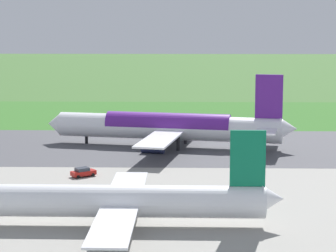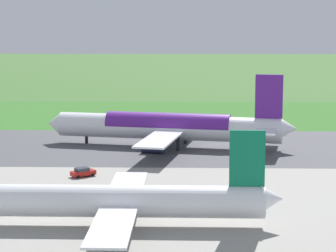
{
  "view_description": "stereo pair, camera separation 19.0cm",
  "coord_description": "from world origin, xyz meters",
  "px_view_note": "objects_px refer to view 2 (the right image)",
  "views": [
    {
      "loc": [
        6.09,
        142.98,
        26.81
      ],
      "look_at": [
        9.55,
        0.0,
        4.5
      ],
      "focal_mm": 73.03,
      "sensor_mm": 36.0,
      "label": 1
    },
    {
      "loc": [
        5.9,
        142.98,
        26.81
      ],
      "look_at": [
        9.55,
        0.0,
        4.5
      ],
      "focal_mm": 73.03,
      "sensor_mm": 36.0,
      "label": 2
    }
  ],
  "objects_px": {
    "airliner_main": "(170,127)",
    "traffic_cone_orange": "(143,119)",
    "no_stopping_sign": "(162,116)",
    "service_car_followme": "(83,172)",
    "airliner_parked_mid": "(116,200)"
  },
  "relations": [
    {
      "from": "service_car_followme",
      "to": "no_stopping_sign",
      "type": "bearing_deg",
      "value": -100.26
    },
    {
      "from": "airliner_parked_mid",
      "to": "service_car_followme",
      "type": "xyz_separation_m",
      "value": [
        8.63,
        -28.36,
        -2.67
      ]
    },
    {
      "from": "airliner_parked_mid",
      "to": "traffic_cone_orange",
      "type": "relative_size",
      "value": 79.94
    },
    {
      "from": "airliner_main",
      "to": "airliner_parked_mid",
      "type": "xyz_separation_m",
      "value": [
        5.7,
        56.74,
        -0.84
      ]
    },
    {
      "from": "service_car_followme",
      "to": "traffic_cone_orange",
      "type": "distance_m",
      "value": 68.19
    },
    {
      "from": "no_stopping_sign",
      "to": "traffic_cone_orange",
      "type": "bearing_deg",
      "value": -36.19
    },
    {
      "from": "service_car_followme",
      "to": "no_stopping_sign",
      "type": "xyz_separation_m",
      "value": [
        -11.58,
        -64.02,
        0.68
      ]
    },
    {
      "from": "traffic_cone_orange",
      "to": "service_car_followme",
      "type": "bearing_deg",
      "value": 84.71
    },
    {
      "from": "airliner_parked_mid",
      "to": "airliner_main",
      "type": "bearing_deg",
      "value": -95.74
    },
    {
      "from": "airliner_main",
      "to": "no_stopping_sign",
      "type": "xyz_separation_m",
      "value": [
        2.75,
        -35.63,
        -2.83
      ]
    },
    {
      "from": "airliner_main",
      "to": "traffic_cone_orange",
      "type": "height_order",
      "value": "airliner_main"
    },
    {
      "from": "airliner_main",
      "to": "traffic_cone_orange",
      "type": "xyz_separation_m",
      "value": [
        8.05,
        -39.51,
        -4.08
      ]
    },
    {
      "from": "airliner_parked_mid",
      "to": "service_car_followme",
      "type": "height_order",
      "value": "airliner_parked_mid"
    },
    {
      "from": "airliner_main",
      "to": "airliner_parked_mid",
      "type": "height_order",
      "value": "airliner_main"
    },
    {
      "from": "no_stopping_sign",
      "to": "traffic_cone_orange",
      "type": "relative_size",
      "value": 4.66
    }
  ]
}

